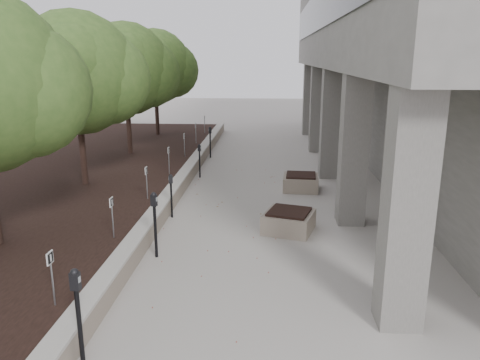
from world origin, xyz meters
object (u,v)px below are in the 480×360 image
(crabapple_tree_5, at_px, (156,82))
(parking_meter_5, at_px, (210,142))
(parking_meter_3, at_px, (171,196))
(parking_meter_2, at_px, (155,225))
(planter_back, at_px, (301,182))
(crabapple_tree_3, at_px, (78,99))
(crabapple_tree_4, at_px, (126,89))
(parking_meter_1, at_px, (79,318))
(parking_meter_4, at_px, (200,161))
(planter_front, at_px, (289,221))

(crabapple_tree_5, relative_size, parking_meter_5, 3.88)
(parking_meter_3, bearing_deg, parking_meter_2, -105.39)
(crabapple_tree_5, distance_m, planter_back, 11.66)
(crabapple_tree_3, height_order, parking_meter_2, crabapple_tree_3)
(crabapple_tree_4, bearing_deg, parking_meter_2, -70.23)
(crabapple_tree_3, xyz_separation_m, planter_back, (7.06, 1.16, -2.85))
(planter_back, bearing_deg, parking_meter_1, -111.30)
(crabapple_tree_4, relative_size, parking_meter_3, 4.31)
(crabapple_tree_4, bearing_deg, planter_back, -28.55)
(crabapple_tree_4, height_order, parking_meter_4, crabapple_tree_4)
(parking_meter_5, bearing_deg, crabapple_tree_3, -137.63)
(parking_meter_3, distance_m, planter_front, 3.39)
(parking_meter_3, bearing_deg, crabapple_tree_4, 95.34)
(parking_meter_3, relative_size, planter_front, 1.06)
(planter_back, bearing_deg, parking_meter_2, -121.93)
(crabapple_tree_4, xyz_separation_m, planter_front, (6.51, -7.77, -2.84))
(crabapple_tree_3, height_order, crabapple_tree_4, same)
(parking_meter_4, relative_size, parking_meter_5, 0.91)
(crabapple_tree_4, distance_m, planter_front, 10.53)
(crabapple_tree_4, xyz_separation_m, planter_back, (7.06, -3.84, -2.85))
(crabapple_tree_3, relative_size, parking_meter_5, 3.88)
(crabapple_tree_5, bearing_deg, parking_meter_5, -49.45)
(parking_meter_1, height_order, planter_front, parking_meter_1)
(crabapple_tree_4, distance_m, parking_meter_5, 4.26)
(parking_meter_5, height_order, planter_back, parking_meter_5)
(crabapple_tree_4, relative_size, planter_front, 4.54)
(parking_meter_1, relative_size, planter_front, 1.30)
(planter_back, bearing_deg, crabapple_tree_3, -170.66)
(planter_front, xyz_separation_m, planter_back, (0.55, 3.93, -0.01))
(planter_front, relative_size, planter_back, 1.02)
(crabapple_tree_3, bearing_deg, parking_meter_2, -53.19)
(crabapple_tree_3, xyz_separation_m, planter_front, (6.51, -2.77, -2.84))
(parking_meter_3, bearing_deg, planter_back, 19.30)
(parking_meter_4, height_order, planter_back, parking_meter_4)
(planter_back, bearing_deg, planter_front, -97.90)
(crabapple_tree_4, bearing_deg, parking_meter_5, 18.79)
(parking_meter_4, bearing_deg, crabapple_tree_4, 157.25)
(crabapple_tree_5, distance_m, parking_meter_2, 15.20)
(crabapple_tree_5, relative_size, planter_back, 4.65)
(parking_meter_2, height_order, parking_meter_3, parking_meter_2)
(parking_meter_1, xyz_separation_m, parking_meter_5, (0.02, 14.61, -0.08))
(crabapple_tree_3, distance_m, parking_meter_2, 6.23)
(crabapple_tree_3, height_order, planter_back, crabapple_tree_3)
(crabapple_tree_4, height_order, parking_meter_2, crabapple_tree_4)
(planter_back, bearing_deg, parking_meter_5, 127.00)
(parking_meter_5, distance_m, planter_front, 9.47)
(crabapple_tree_4, xyz_separation_m, parking_meter_3, (3.25, -6.93, -2.49))
(parking_meter_2, height_order, parking_meter_5, parking_meter_2)
(crabapple_tree_4, relative_size, parking_meter_5, 3.88)
(parking_meter_1, relative_size, parking_meter_2, 1.02)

